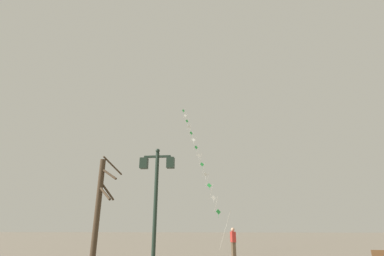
% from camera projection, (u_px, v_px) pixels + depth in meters
% --- Properties ---
extents(ground_plane, '(160.00, 160.00, 0.00)m').
position_uv_depth(ground_plane, '(223.00, 254.00, 18.85)').
color(ground_plane, '#756B5B').
extents(twin_lantern_lamp_post, '(1.30, 0.28, 4.59)m').
position_uv_depth(twin_lantern_lamp_post, '(156.00, 186.00, 10.24)').
color(twin_lantern_lamp_post, '#1E2D23').
rests_on(twin_lantern_lamp_post, ground_plane).
extents(kite_train, '(5.25, 14.24, 16.50)m').
position_uv_depth(kite_train, '(198.00, 153.00, 27.99)').
color(kite_train, brown).
rests_on(kite_train, ground_plane).
extents(kite_flyer, '(0.34, 0.63, 1.71)m').
position_uv_depth(kite_flyer, '(233.00, 242.00, 16.78)').
color(kite_flyer, brown).
rests_on(kite_flyer, ground_plane).
extents(bare_tree, '(1.09, 2.28, 5.06)m').
position_uv_depth(bare_tree, '(99.00, 207.00, 12.85)').
color(bare_tree, '#423323').
rests_on(bare_tree, ground_plane).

